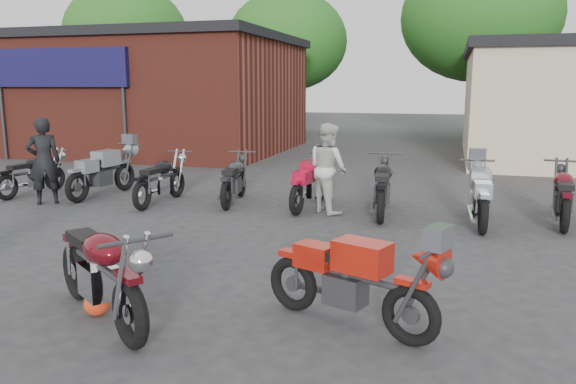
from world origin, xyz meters
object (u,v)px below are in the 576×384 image
(person_light, at_px, (328,168))
(row_bike_7, at_px, (563,192))
(helmet, at_px, (97,304))
(row_bike_2, at_px, (161,177))
(row_bike_6, at_px, (480,192))
(sportbike, at_px, (352,275))
(row_bike_1, at_px, (103,169))
(vintage_motorcycle, at_px, (100,265))
(row_bike_0, at_px, (32,172))
(row_bike_4, at_px, (310,180))
(row_bike_5, at_px, (383,183))
(person_dark, at_px, (44,161))
(row_bike_3, at_px, (234,177))

(person_light, xyz_separation_m, row_bike_7, (4.24, 0.28, -0.30))
(helmet, xyz_separation_m, person_light, (1.32, 5.63, 0.74))
(row_bike_2, distance_m, row_bike_6, 6.36)
(person_light, distance_m, row_bike_2, 3.57)
(sportbike, height_order, person_light, person_light)
(helmet, height_order, row_bike_2, row_bike_2)
(row_bike_1, distance_m, row_bike_6, 7.99)
(vintage_motorcycle, relative_size, row_bike_0, 1.18)
(row_bike_4, relative_size, row_bike_7, 0.98)
(row_bike_4, bearing_deg, vintage_motorcycle, 178.64)
(vintage_motorcycle, height_order, row_bike_5, vintage_motorcycle)
(row_bike_1, relative_size, row_bike_7, 1.05)
(vintage_motorcycle, relative_size, person_dark, 1.20)
(person_dark, height_order, row_bike_0, person_dark)
(person_dark, xyz_separation_m, row_bike_5, (6.89, 0.99, -0.30))
(sportbike, bearing_deg, person_dark, 170.96)
(row_bike_3, bearing_deg, helmet, 178.52)
(sportbike, distance_m, row_bike_4, 5.76)
(vintage_motorcycle, bearing_deg, sportbike, 49.16)
(sportbike, height_order, row_bike_1, row_bike_1)
(row_bike_1, relative_size, row_bike_6, 1.04)
(sportbike, relative_size, person_dark, 1.07)
(row_bike_3, xyz_separation_m, row_bike_6, (4.90, -0.52, 0.03))
(row_bike_2, height_order, row_bike_5, row_bike_5)
(person_dark, bearing_deg, row_bike_5, 146.60)
(vintage_motorcycle, bearing_deg, row_bike_4, 119.10)
(row_bike_1, distance_m, row_bike_5, 6.23)
(row_bike_2, bearing_deg, row_bike_0, 90.93)
(person_dark, xyz_separation_m, row_bike_4, (5.41, 1.18, -0.34))
(person_light, bearing_deg, row_bike_3, 32.89)
(vintage_motorcycle, xyz_separation_m, row_bike_0, (-5.65, 5.63, -0.10))
(vintage_motorcycle, distance_m, row_bike_2, 6.11)
(row_bike_2, bearing_deg, row_bike_7, -85.62)
(row_bike_0, xyz_separation_m, row_bike_3, (4.71, 0.46, 0.03))
(vintage_motorcycle, distance_m, person_light, 5.89)
(row_bike_2, xyz_separation_m, row_bike_3, (1.46, 0.48, -0.01))
(person_light, height_order, row_bike_2, person_light)
(row_bike_1, distance_m, row_bike_7, 9.41)
(helmet, xyz_separation_m, row_bike_6, (4.13, 5.44, 0.46))
(row_bike_7, bearing_deg, person_dark, 102.26)
(row_bike_2, bearing_deg, sportbike, -134.35)
(person_light, relative_size, row_bike_7, 0.87)
(vintage_motorcycle, height_order, sportbike, vintage_motorcycle)
(helmet, height_order, person_dark, person_dark)
(vintage_motorcycle, xyz_separation_m, row_bike_7, (5.39, 6.05, -0.05))
(row_bike_1, relative_size, row_bike_5, 1.00)
(sportbike, bearing_deg, helmet, -148.73)
(helmet, xyz_separation_m, row_bike_4, (0.89, 5.93, 0.44))
(vintage_motorcycle, relative_size, row_bike_2, 1.11)
(row_bike_2, bearing_deg, row_bike_4, -80.47)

